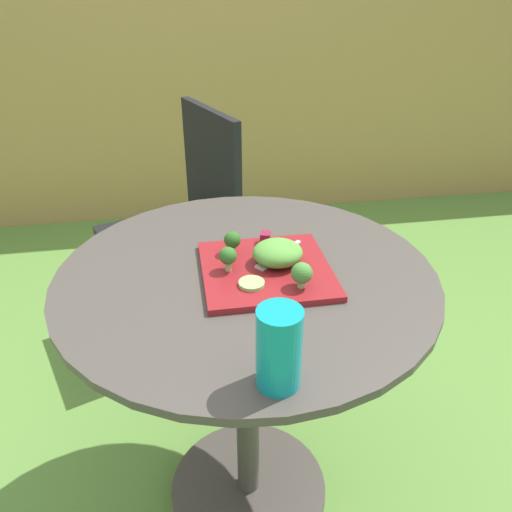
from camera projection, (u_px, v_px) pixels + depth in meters
ground_plane at (249, 493)px, 1.46m from camera, size 12.00×12.00×0.00m
bamboo_fence at (192, 83)px, 2.77m from camera, size 8.00×0.08×1.54m
patio_table at (247, 376)px, 1.24m from camera, size 0.82×0.82×0.76m
patio_chair at (187, 212)px, 1.89m from camera, size 0.57×0.57×0.90m
salad_plate at (266, 270)px, 1.08m from camera, size 0.27×0.27×0.01m
drinking_glass at (280, 352)px, 0.77m from camera, size 0.07×0.07×0.14m
fork at (276, 257)px, 1.11m from camera, size 0.13×0.12×0.00m
lettuce_mound at (278, 253)px, 1.07m from camera, size 0.11×0.10×0.05m
broccoli_floret_0 at (228, 256)px, 1.05m from camera, size 0.04×0.04×0.05m
broccoli_floret_1 at (302, 273)px, 0.99m from camera, size 0.04×0.04×0.05m
broccoli_floret_2 at (232, 240)px, 1.11m from camera, size 0.04×0.04×0.05m
cucumber_slice_0 at (250, 284)px, 1.01m from camera, size 0.05×0.05×0.01m
beet_chunk_0 at (265, 238)px, 1.16m from camera, size 0.03×0.03×0.03m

